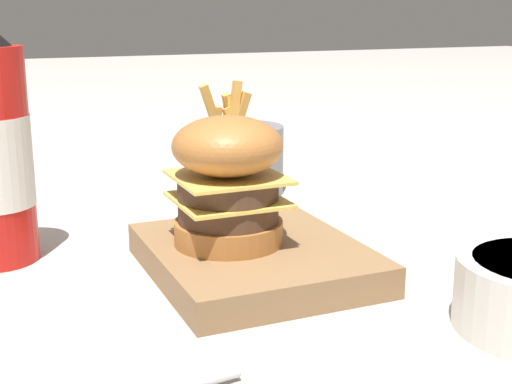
% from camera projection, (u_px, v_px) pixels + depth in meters
% --- Properties ---
extents(ground_plane, '(6.00, 6.00, 0.00)m').
position_uv_depth(ground_plane, '(266.00, 271.00, 0.66)').
color(ground_plane, '#B7B2A8').
extents(serving_board, '(0.21, 0.18, 0.03)m').
position_uv_depth(serving_board, '(256.00, 260.00, 0.65)').
color(serving_board, olive).
rests_on(serving_board, ground_plane).
extents(burger, '(0.10, 0.10, 0.12)m').
position_uv_depth(burger, '(228.00, 180.00, 0.64)').
color(burger, '#AD6B33').
rests_on(burger, serving_board).
extents(fries_basket, '(0.12, 0.12, 0.15)m').
position_uv_depth(fries_basket, '(238.00, 158.00, 0.93)').
color(fries_basket, slate).
rests_on(fries_basket, ground_plane).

